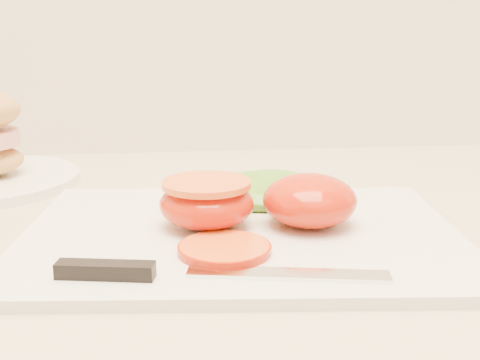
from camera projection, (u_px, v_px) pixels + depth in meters
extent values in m
cube|color=silver|center=(241.00, 235.00, 0.56)|extent=(0.42, 0.32, 0.01)
ellipsoid|color=red|center=(310.00, 200.00, 0.56)|extent=(0.09, 0.09, 0.05)
ellipsoid|color=red|center=(207.00, 204.00, 0.56)|extent=(0.09, 0.09, 0.04)
cylinder|color=red|center=(207.00, 184.00, 0.55)|extent=(0.08, 0.08, 0.01)
cylinder|color=orange|center=(224.00, 249.00, 0.50)|extent=(0.08, 0.08, 0.01)
cylinder|color=orange|center=(230.00, 247.00, 0.51)|extent=(0.07, 0.07, 0.01)
ellipsoid|color=#529427|center=(271.00, 190.00, 0.64)|extent=(0.14, 0.11, 0.03)
cube|color=silver|center=(288.00, 274.00, 0.45)|extent=(0.15, 0.05, 0.00)
cube|color=black|center=(105.00, 270.00, 0.45)|extent=(0.08, 0.03, 0.01)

